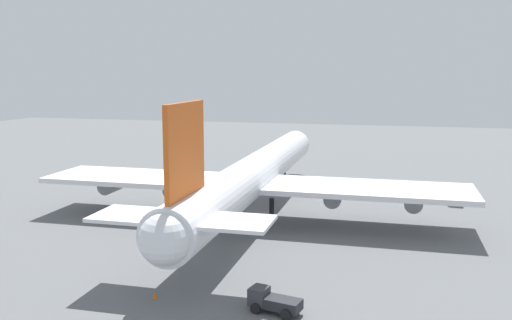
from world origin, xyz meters
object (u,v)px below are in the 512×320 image
object	(u,v)px
safety_cone_tail	(155,295)
cargo_container_fore	(456,200)
cargo_airplane	(255,175)
safety_cone_nose	(285,173)
catering_truck	(273,301)
cargo_loader	(192,173)

from	to	relation	value
safety_cone_tail	cargo_container_fore	bearing A→B (deg)	-34.28
cargo_container_fore	cargo_airplane	bearing A→B (deg)	115.18
safety_cone_nose	catering_truck	bearing A→B (deg)	-169.81
catering_truck	cargo_container_fore	xyz separation A→B (m)	(45.69, -19.71, -0.22)
cargo_container_fore	safety_cone_tail	xyz separation A→B (m)	(-45.48, 31.00, -0.49)
catering_truck	cargo_container_fore	bearing A→B (deg)	-23.34
catering_truck	safety_cone_nose	world-z (taller)	catering_truck
cargo_airplane	catering_truck	world-z (taller)	cargo_airplane
cargo_airplane	cargo_loader	size ratio (longest dim) A/B	14.74
safety_cone_tail	cargo_loader	bearing A→B (deg)	17.35
safety_cone_nose	safety_cone_tail	bearing A→B (deg)	-179.67
cargo_airplane	cargo_loader	bearing A→B (deg)	38.23
safety_cone_nose	safety_cone_tail	size ratio (longest dim) A/B	0.95
catering_truck	cargo_container_fore	size ratio (longest dim) A/B	1.58
cargo_loader	cargo_airplane	bearing A→B (deg)	-141.77
cargo_airplane	safety_cone_nose	distance (m)	33.53
cargo_airplane	cargo_loader	distance (m)	31.21
cargo_loader	catering_truck	bearing A→B (deg)	-152.86
catering_truck	cargo_container_fore	world-z (taller)	catering_truck
catering_truck	safety_cone_tail	world-z (taller)	catering_truck
safety_cone_tail	catering_truck	bearing A→B (deg)	-91.08
cargo_loader	safety_cone_nose	xyz separation A→B (m)	(8.76, -17.09, -0.84)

